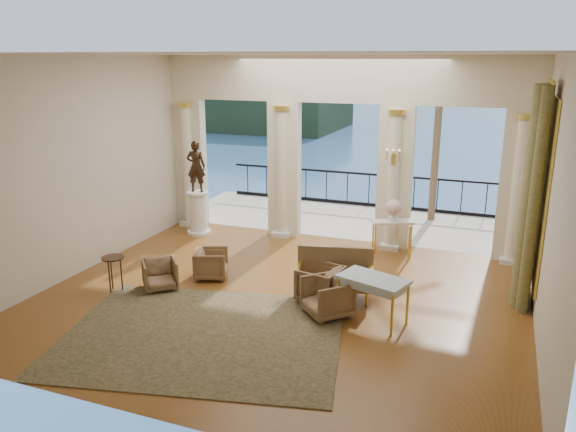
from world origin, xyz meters
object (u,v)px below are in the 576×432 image
at_px(armchair_a, 160,273).
at_px(armchair_c, 320,282).
at_px(game_table, 373,282).
at_px(side_table, 113,262).
at_px(statue, 196,166).
at_px(console_table, 393,227).
at_px(armchair_d, 211,262).
at_px(settee, 335,274).
at_px(armchair_b, 327,295).
at_px(pedestal, 198,213).

bearing_deg(armchair_a, armchair_c, -30.65).
xyz_separation_m(armchair_a, armchair_c, (3.14, 0.58, 0.05)).
distance_m(game_table, side_table, 5.04).
height_order(armchair_c, statue, statue).
bearing_deg(armchair_c, armchair_a, -67.80).
xyz_separation_m(console_table, side_table, (-4.71, -3.86, -0.12)).
relative_size(armchair_d, settee, 0.43).
bearing_deg(statue, armchair_c, 134.63).
relative_size(armchair_a, side_table, 0.93).
relative_size(armchair_d, side_table, 0.95).
bearing_deg(armchair_a, statue, 66.60).
relative_size(armchair_b, side_table, 1.09).
xyz_separation_m(settee, pedestal, (-4.45, 2.62, 0.06)).
distance_m(armchair_b, side_table, 4.25).
relative_size(pedestal, statue, 0.85).
bearing_deg(armchair_c, armchair_d, -85.19).
height_order(armchair_a, side_table, side_table).
bearing_deg(side_table, console_table, 39.30).
relative_size(armchair_c, armchair_d, 1.13).
distance_m(armchair_b, console_table, 3.45).
distance_m(armchair_b, game_table, 0.86).
height_order(armchair_b, settee, settee).
height_order(settee, statue, statue).
xyz_separation_m(armchair_c, settee, (0.20, 0.27, 0.10)).
height_order(armchair_a, game_table, game_table).
distance_m(armchair_a, side_table, 0.92).
distance_m(armchair_a, pedestal, 3.65).
bearing_deg(settee, armchair_c, -139.84).
bearing_deg(statue, game_table, 136.76).
relative_size(armchair_d, pedestal, 0.60).
distance_m(settee, console_table, 2.67).
height_order(armchair_a, pedestal, pedestal).
xyz_separation_m(pedestal, statue, (0.00, 0.00, 1.24)).
distance_m(armchair_a, statue, 3.92).
relative_size(settee, statue, 1.18).
relative_size(armchair_a, armchair_d, 0.98).
height_order(armchair_c, pedestal, pedestal).
bearing_deg(console_table, armchair_a, -163.57).
distance_m(pedestal, console_table, 5.05).
height_order(armchair_d, side_table, side_table).
xyz_separation_m(armchair_c, armchair_d, (-2.48, 0.30, -0.04)).
bearing_deg(armchair_d, pedestal, 13.28).
bearing_deg(settee, armchair_b, -95.44).
height_order(settee, console_table, settee).
relative_size(game_table, pedestal, 1.17).
relative_size(armchair_a, settee, 0.42).
bearing_deg(armchair_d, side_table, 110.87).
bearing_deg(console_table, armchair_d, -166.68).
bearing_deg(pedestal, armchair_a, -72.28).
distance_m(armchair_c, settee, 0.35).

